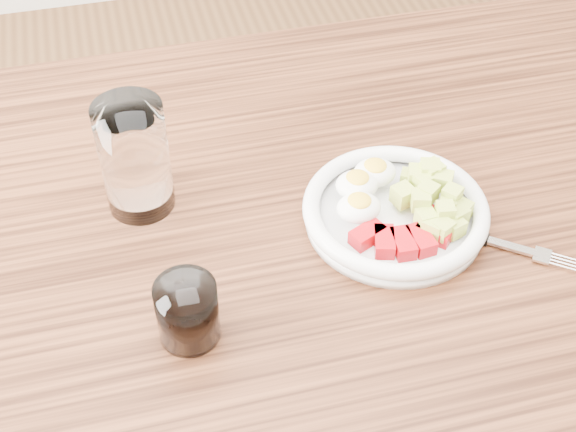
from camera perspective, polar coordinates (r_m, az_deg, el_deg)
The scene contains 5 objects.
dining_table at distance 1.02m, azimuth 0.68°, elevation -5.48°, with size 1.50×0.90×0.77m.
bowl at distance 0.96m, azimuth 7.70°, elevation 0.49°, with size 0.22×0.22×0.06m.
fork at distance 0.97m, azimuth 12.81°, elevation -1.34°, with size 0.18×0.14×0.01m.
water_glass at distance 0.96m, azimuth -10.85°, elevation 4.09°, with size 0.08×0.08×0.15m, color white.
coffee_glass at distance 0.84m, azimuth -7.16°, elevation -6.79°, with size 0.06×0.06×0.07m.
Camera 1 is at (-0.17, -0.63, 1.46)m, focal length 50.00 mm.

